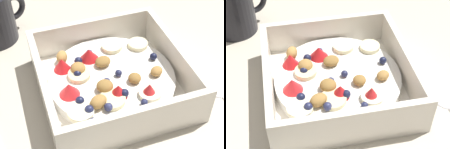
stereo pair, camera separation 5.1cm
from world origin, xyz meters
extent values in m
plane|color=beige|center=(0.00, 0.00, 0.00)|extent=(2.40, 2.40, 0.00)
cube|color=white|center=(-0.01, 0.01, 0.01)|extent=(0.21, 0.21, 0.01)
cube|color=white|center=(-0.01, -0.09, 0.03)|extent=(0.21, 0.01, 0.06)
cube|color=white|center=(-0.01, 0.12, 0.03)|extent=(0.21, 0.01, 0.06)
cube|color=white|center=(-0.11, 0.01, 0.03)|extent=(0.01, 0.19, 0.06)
cube|color=white|center=(0.10, 0.01, 0.03)|extent=(0.01, 0.19, 0.06)
cylinder|color=white|center=(-0.01, 0.01, 0.02)|extent=(0.19, 0.19, 0.02)
cylinder|color=#F4EAB7|center=(-0.03, -0.05, 0.03)|extent=(0.04, 0.04, 0.01)
cylinder|color=beige|center=(0.01, 0.06, 0.03)|extent=(0.04, 0.04, 0.01)
cylinder|color=beige|center=(0.04, 0.00, 0.03)|extent=(0.05, 0.05, 0.01)
cylinder|color=#F7EFC6|center=(0.06, 0.07, 0.03)|extent=(0.05, 0.05, 0.01)
cylinder|color=#F7EFC6|center=(-0.04, 0.07, 0.03)|extent=(0.04, 0.04, 0.01)
cylinder|color=#F4EAB7|center=(-0.07, -0.04, 0.03)|extent=(0.05, 0.05, 0.01)
cone|color=red|center=(-0.04, 0.07, 0.04)|extent=(0.03, 0.03, 0.02)
cone|color=red|center=(0.06, -0.02, 0.04)|extent=(0.04, 0.04, 0.02)
cone|color=red|center=(0.02, -0.03, 0.04)|extent=(0.04, 0.04, 0.02)
cone|color=red|center=(0.00, 0.06, 0.04)|extent=(0.03, 0.03, 0.02)
cone|color=red|center=(0.06, 0.03, 0.04)|extent=(0.04, 0.04, 0.02)
sphere|color=#23284C|center=(0.05, 0.07, 0.03)|extent=(0.01, 0.01, 0.01)
sphere|color=#191E3D|center=(-0.08, 0.00, 0.03)|extent=(0.01, 0.01, 0.01)
sphere|color=navy|center=(0.01, 0.03, 0.03)|extent=(0.01, 0.01, 0.01)
sphere|color=#23284C|center=(0.05, 0.09, 0.03)|extent=(0.01, 0.01, 0.01)
sphere|color=#23284C|center=(-0.03, 0.08, 0.03)|extent=(0.01, 0.01, 0.01)
sphere|color=#23284C|center=(-0.01, 0.02, 0.03)|extent=(0.01, 0.01, 0.01)
sphere|color=#191E3D|center=(0.04, -0.03, 0.03)|extent=(0.01, 0.01, 0.01)
sphere|color=navy|center=(0.04, -0.01, 0.03)|extent=(0.01, 0.01, 0.01)
sphere|color=navy|center=(0.01, -0.04, 0.03)|extent=(0.01, 0.01, 0.01)
sphere|color=#191E3D|center=(0.04, 0.00, 0.03)|extent=(0.01, 0.01, 0.01)
sphere|color=navy|center=(0.02, 0.08, 0.03)|extent=(0.01, 0.01, 0.01)
sphere|color=#191E3D|center=(-0.01, 0.06, 0.03)|extent=(0.01, 0.01, 0.01)
sphere|color=#191E3D|center=(0.05, 0.05, 0.03)|extent=(0.01, 0.01, 0.01)
ellipsoid|color=olive|center=(0.01, 0.04, 0.04)|extent=(0.03, 0.03, 0.02)
ellipsoid|color=#AD7F42|center=(0.04, -0.01, 0.04)|extent=(0.03, 0.03, 0.02)
ellipsoid|color=olive|center=(0.00, -0.01, 0.03)|extent=(0.03, 0.03, 0.01)
ellipsoid|color=olive|center=(-0.03, 0.04, 0.03)|extent=(0.03, 0.03, 0.01)
ellipsoid|color=#AD7F42|center=(0.03, 0.07, 0.04)|extent=(0.03, 0.03, 0.02)
ellipsoid|color=tan|center=(0.06, -0.04, 0.04)|extent=(0.02, 0.03, 0.02)
ellipsoid|color=#AD7F42|center=(-0.07, 0.03, 0.03)|extent=(0.03, 0.02, 0.01)
ellipsoid|color=silver|center=(-0.16, 0.06, 0.00)|extent=(0.04, 0.05, 0.01)
cylinder|color=black|center=(0.15, -0.18, 0.04)|extent=(0.08, 0.08, 0.09)
torus|color=black|center=(0.11, -0.19, 0.05)|extent=(0.05, 0.03, 0.05)
camera|label=1|loc=(0.12, 0.37, 0.38)|focal=54.90mm
camera|label=2|loc=(0.07, 0.38, 0.38)|focal=54.90mm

